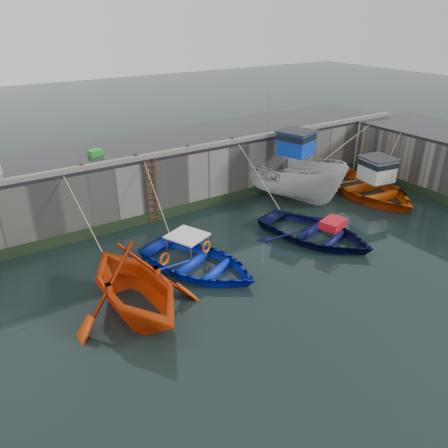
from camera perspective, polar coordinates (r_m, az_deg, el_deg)
ground at (r=15.63m, az=13.84°, el=-11.32°), size 120.00×120.00×0.00m
quay_back at (r=24.01m, az=-7.60°, el=6.91°), size 30.00×5.00×3.00m
road_back at (r=23.54m, az=-7.83°, el=10.55°), size 30.00×5.00×0.16m
kerb_back at (r=21.47m, az=-5.07°, el=9.66°), size 30.00×0.30×0.20m
algae_back at (r=22.35m, az=-4.54°, el=2.13°), size 30.00×0.08×0.50m
ladder at (r=21.00m, az=-9.39°, el=4.20°), size 0.51×0.08×3.20m
boat_near_white at (r=15.65m, az=-11.40°, el=-10.97°), size 4.89×5.58×2.81m
boat_near_white_rope at (r=19.15m, az=-16.42°, el=-4.13°), size 0.04×4.50×3.10m
boat_near_blue at (r=17.59m, az=-3.38°, el=-5.87°), size 5.47×6.25×1.08m
boat_near_blue_rope at (r=20.53m, az=-8.64°, el=-1.15°), size 0.04×3.62×3.10m
boat_near_navy at (r=20.23m, az=11.74°, el=-1.86°), size 5.32×6.34×1.13m
boat_near_navy_rope at (r=22.96m, az=4.73°, el=2.11°), size 0.04×4.09×3.10m
boat_far_white at (r=24.27m, az=7.90°, el=6.31°), size 4.93×7.80×5.82m
boat_far_orange at (r=25.72m, az=18.14°, el=4.62°), size 5.65×7.29×4.39m
fish_crate at (r=21.62m, az=-16.47°, el=8.93°), size 0.69×0.54×0.28m
bollard_a at (r=19.82m, az=-18.12°, el=7.18°), size 0.18×0.18×0.28m
bollard_b at (r=20.55m, az=-11.41°, el=8.61°), size 0.18×0.18×0.28m
bollard_c at (r=21.63m, az=-4.73°, el=9.91°), size 0.18×0.18×0.28m
bollard_d at (r=22.93m, az=1.07°, el=10.93°), size 0.18×0.18×0.28m
bollard_e at (r=24.81m, az=7.35°, el=11.90°), size 0.18×0.18×0.28m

